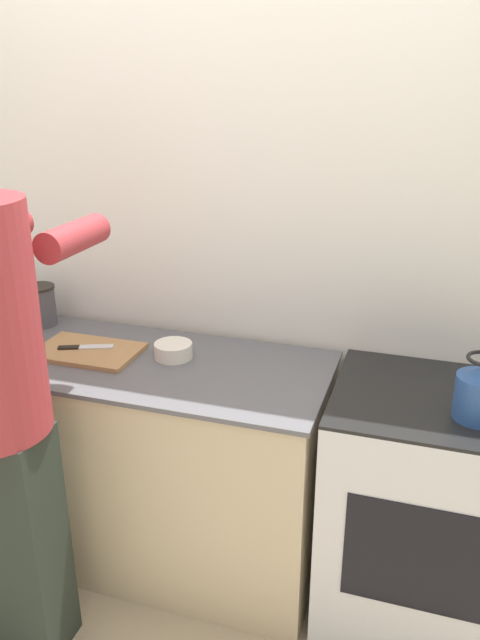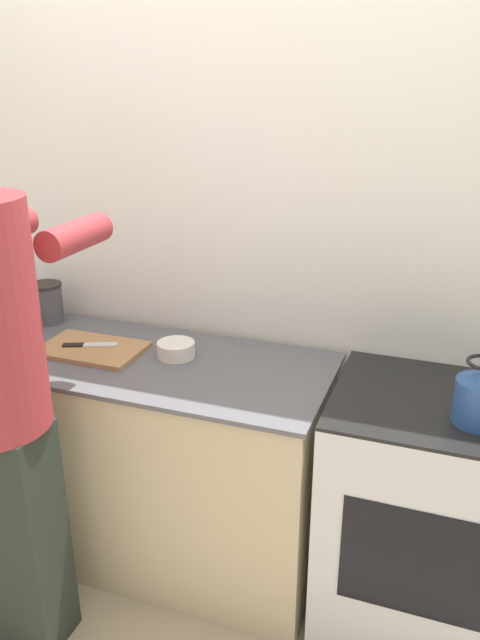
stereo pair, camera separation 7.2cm
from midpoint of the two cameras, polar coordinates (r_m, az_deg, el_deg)
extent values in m
plane|color=tan|center=(2.61, -4.46, -25.25)|extent=(12.00, 12.00, 0.00)
cube|color=white|center=(2.49, 1.09, 7.61)|extent=(8.00, 0.05, 2.60)
cube|color=#C6B28E|center=(2.67, -9.15, -12.11)|extent=(1.59, 0.61, 0.87)
cube|color=#56565B|center=(2.45, -9.75, -3.43)|extent=(1.61, 0.64, 0.02)
cube|color=silver|center=(2.40, 17.27, -16.76)|extent=(0.68, 0.60, 0.90)
cube|color=black|center=(2.16, 18.58, -7.15)|extent=(0.68, 0.60, 0.01)
cube|color=black|center=(2.14, 16.86, -20.55)|extent=(0.47, 0.01, 0.39)
cube|color=#232C25|center=(2.37, -19.11, -18.00)|extent=(0.32, 0.20, 0.86)
cylinder|color=maroon|center=(2.07, -13.86, 7.45)|extent=(0.10, 0.30, 0.10)
cube|color=#A87A4C|center=(2.51, -12.61, -2.60)|extent=(0.40, 0.26, 0.02)
cube|color=silver|center=(2.51, -11.86, -2.23)|extent=(0.14, 0.08, 0.01)
cube|color=black|center=(2.53, -14.24, -2.25)|extent=(0.09, 0.06, 0.01)
cylinder|color=#284C8C|center=(2.04, 22.02, -6.96)|extent=(0.15, 0.15, 0.14)
cylinder|color=silver|center=(2.41, -5.03, -2.70)|extent=(0.15, 0.15, 0.06)
cylinder|color=#4C4C51|center=(2.84, -16.53, 1.40)|extent=(0.13, 0.13, 0.16)
cylinder|color=#28231E|center=(2.81, -16.72, 3.08)|extent=(0.14, 0.14, 0.01)
camera|label=1|loc=(0.04, -89.01, 0.39)|focal=35.00mm
camera|label=2|loc=(0.04, 90.99, -0.39)|focal=35.00mm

